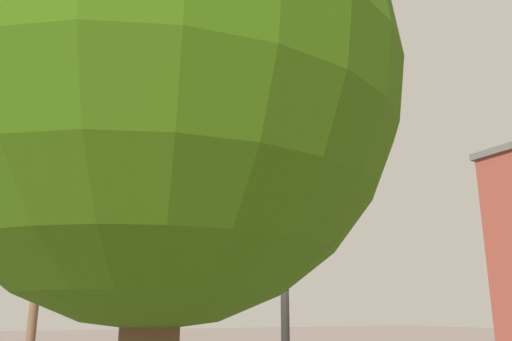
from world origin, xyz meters
TOP-DOWN VIEW (x-y plane):
  - signal_pole_assembly at (1.94, -0.11)m, footprint 4.72×1.00m
  - utility_pole at (7.46, 4.65)m, footprint 1.60×1.04m
  - tree_mid at (-7.58, 5.63)m, footprint 3.27×3.27m

SIDE VIEW (x-z plane):
  - tree_mid at x=-7.58m, z-range 0.93..6.10m
  - utility_pole at x=7.46m, z-range 0.13..8.61m
  - signal_pole_assembly at x=1.94m, z-range 1.77..8.90m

